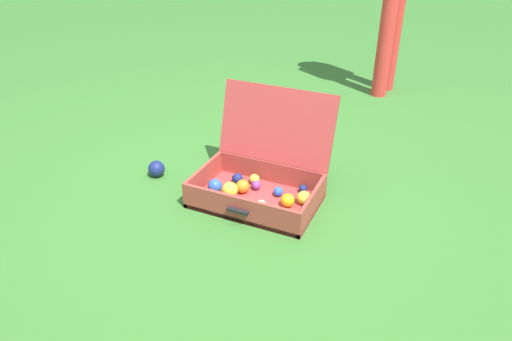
# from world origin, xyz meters

# --- Properties ---
(ground_plane) EXTENTS (16.00, 16.00, 0.00)m
(ground_plane) POSITION_xyz_m (0.00, 0.00, 0.00)
(ground_plane) COLOR #336B28
(open_suitcase) EXTENTS (0.63, 0.55, 0.53)m
(open_suitcase) POSITION_xyz_m (0.09, 0.02, 0.12)
(open_suitcase) COLOR #B23838
(open_suitcase) RESTS_ON ground
(stray_ball_on_grass) EXTENTS (0.09, 0.09, 0.09)m
(stray_ball_on_grass) POSITION_xyz_m (-0.54, -0.03, 0.05)
(stray_ball_on_grass) COLOR navy
(stray_ball_on_grass) RESTS_ON ground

